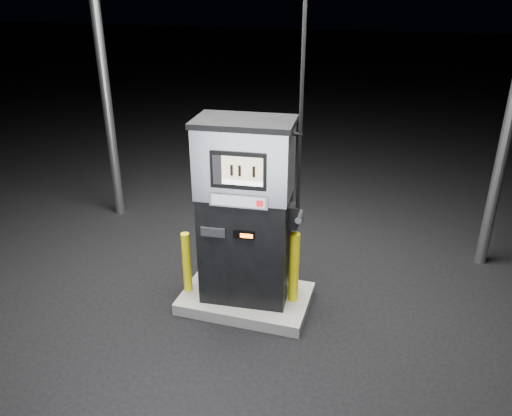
# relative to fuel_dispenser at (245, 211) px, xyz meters

# --- Properties ---
(ground) EXTENTS (80.00, 80.00, 0.00)m
(ground) POSITION_rel_fuel_dispenser_xyz_m (-0.01, 0.01, -1.31)
(ground) COLOR black
(ground) RESTS_ON ground
(pump_island) EXTENTS (1.60, 1.00, 0.15)m
(pump_island) POSITION_rel_fuel_dispenser_xyz_m (-0.01, 0.01, -1.24)
(pump_island) COLOR slate
(pump_island) RESTS_ON ground
(fuel_dispenser) EXTENTS (1.27, 0.76, 4.70)m
(fuel_dispenser) POSITION_rel_fuel_dispenser_xyz_m (0.00, 0.00, 0.00)
(fuel_dispenser) COLOR black
(fuel_dispenser) RESTS_ON pump_island
(bollard_left) EXTENTS (0.12, 0.12, 0.81)m
(bollard_left) POSITION_rel_fuel_dispenser_xyz_m (-0.75, -0.11, -0.76)
(bollard_left) COLOR #FAEA0D
(bollard_left) RESTS_ON pump_island
(bollard_right) EXTENTS (0.16, 0.16, 0.92)m
(bollard_right) POSITION_rel_fuel_dispenser_xyz_m (0.59, 0.06, -0.70)
(bollard_right) COLOR #FAEA0D
(bollard_right) RESTS_ON pump_island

